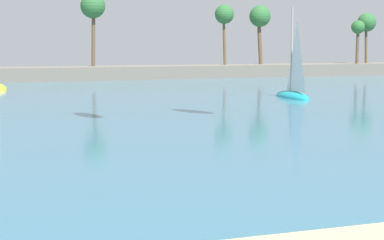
# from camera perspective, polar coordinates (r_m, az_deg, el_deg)

# --- Properties ---
(sea) EXTENTS (220.00, 110.05, 0.06)m
(sea) POSITION_cam_1_polar(r_m,az_deg,el_deg) (70.15, -13.58, 2.68)
(sea) COLOR #386B84
(sea) RESTS_ON ground
(palm_headland) EXTENTS (115.51, 6.16, 11.59)m
(palm_headland) POSITION_cam_1_polar(r_m,az_deg,el_deg) (85.25, -13.52, 4.69)
(palm_headland) COLOR slate
(palm_headland) RESTS_ON ground
(sailboat_toward_headland) EXTENTS (2.08, 6.02, 8.61)m
(sailboat_toward_headland) POSITION_cam_1_polar(r_m,az_deg,el_deg) (58.03, 8.98, 2.74)
(sailboat_toward_headland) COLOR teal
(sailboat_toward_headland) RESTS_ON sea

